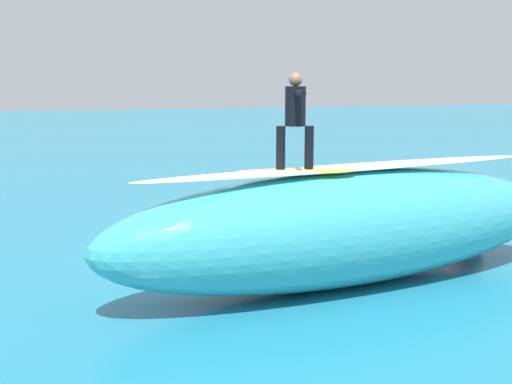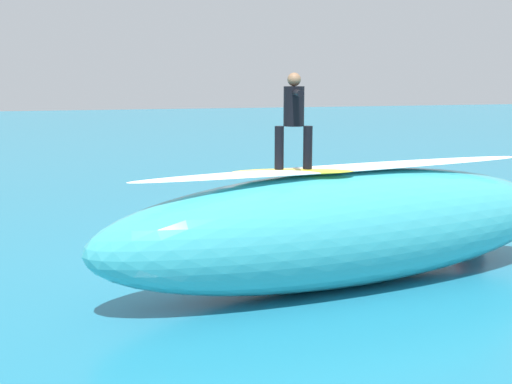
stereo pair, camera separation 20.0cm
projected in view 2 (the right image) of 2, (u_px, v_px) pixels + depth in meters
name	position (u px, v px, depth m)	size (l,w,h in m)	color
ground_plane	(262.00, 252.00, 13.63)	(120.00, 120.00, 0.00)	teal
wave_crest	(347.00, 228.00, 11.37)	(8.89, 2.10, 1.97)	teal
wave_foam_lip	(348.00, 168.00, 11.19)	(7.56, 0.74, 0.08)	white
surfboard_riding	(293.00, 172.00, 10.76)	(1.98, 0.51, 0.08)	yellow
surfer_riding	(294.00, 113.00, 10.60)	(0.60, 1.43, 1.53)	black
surfboard_paddling	(227.00, 246.00, 13.95)	(2.40, 0.55, 0.07)	yellow
surfer_paddling	(223.00, 237.00, 14.00)	(1.15, 1.53, 0.31)	black
buoy_marker	(471.00, 231.00, 14.00)	(0.67, 0.67, 1.14)	red
foam_patch_near	(304.00, 279.00, 11.51)	(0.88, 0.61, 0.17)	white
foam_patch_mid	(145.00, 230.00, 15.32)	(0.84, 0.51, 0.10)	white
foam_patch_far	(304.00, 253.00, 13.29)	(0.85, 0.67, 0.13)	white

